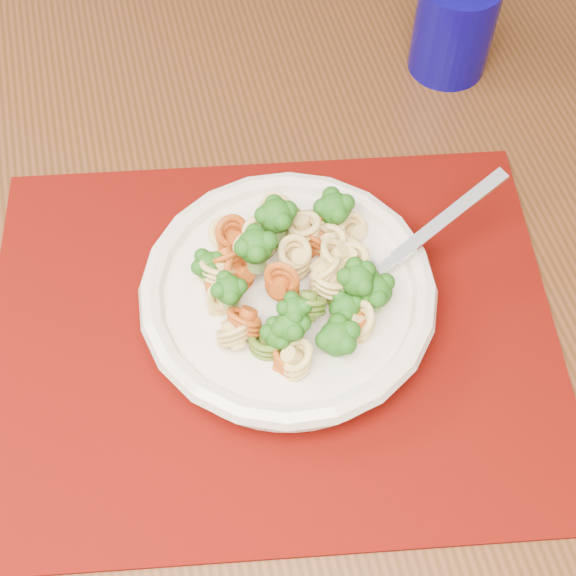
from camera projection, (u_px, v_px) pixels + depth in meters
name	position (u px, v px, depth m)	size (l,w,h in m)	color
dining_table	(182.00, 345.00, 0.74)	(1.61, 1.09, 0.70)	#512A16
placemat	(273.00, 333.00, 0.65)	(0.46, 0.36, 0.00)	#550503
pasta_bowl	(288.00, 296.00, 0.64)	(0.24, 0.24, 0.05)	silver
pasta_broccoli_heap	(288.00, 284.00, 0.62)	(0.20, 0.20, 0.06)	tan
fork	(369.00, 279.00, 0.63)	(0.19, 0.02, 0.01)	silver
tumbler	(454.00, 27.00, 0.78)	(0.08, 0.08, 0.10)	#08045B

